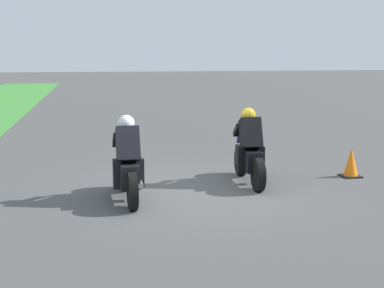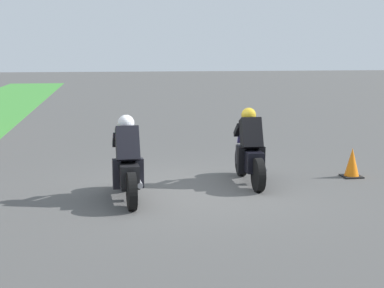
{
  "view_description": "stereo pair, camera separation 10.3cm",
  "coord_description": "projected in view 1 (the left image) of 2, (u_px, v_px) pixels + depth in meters",
  "views": [
    {
      "loc": [
        -10.34,
        1.69,
        2.65
      ],
      "look_at": [
        0.0,
        -0.03,
        0.9
      ],
      "focal_mm": 53.0,
      "sensor_mm": 36.0,
      "label": 1
    },
    {
      "loc": [
        -10.36,
        1.59,
        2.65
      ],
      "look_at": [
        0.0,
        -0.03,
        0.9
      ],
      "focal_mm": 53.0,
      "sensor_mm": 36.0,
      "label": 2
    }
  ],
  "objects": [
    {
      "name": "traffic_cone",
      "position": [
        351.0,
        163.0,
        11.91
      ],
      "size": [
        0.4,
        0.4,
        0.62
      ],
      "color": "black",
      "rests_on": "ground_plane"
    },
    {
      "name": "ground_plane",
      "position": [
        191.0,
        191.0,
        10.77
      ],
      "size": [
        120.0,
        120.0,
        0.0
      ],
      "primitive_type": "plane",
      "color": "#4B4A49"
    },
    {
      "name": "rider_lane_a",
      "position": [
        249.0,
        152.0,
        11.31
      ],
      "size": [
        2.04,
        0.54,
        1.51
      ],
      "rotation": [
        0.0,
        0.0,
        -0.01
      ],
      "color": "black",
      "rests_on": "ground_plane"
    },
    {
      "name": "rider_lane_b",
      "position": [
        128.0,
        165.0,
        10.04
      ],
      "size": [
        2.04,
        0.55,
        1.51
      ],
      "rotation": [
        0.0,
        0.0,
        0.05
      ],
      "color": "black",
      "rests_on": "ground_plane"
    }
  ]
}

